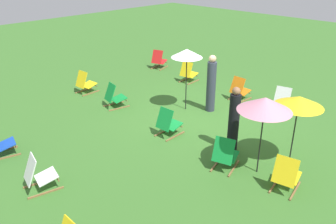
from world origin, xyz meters
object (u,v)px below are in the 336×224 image
(deckchair_0, at_px, (114,97))
(person_0, at_px, (234,121))
(deckchair_8, at_px, (38,175))
(deckchair_9, at_px, (240,90))
(umbrella_0, at_px, (187,53))
(deckchair_2, at_px, (188,73))
(deckchair_10, at_px, (225,154))
(deckchair_6, at_px, (283,100))
(umbrella_1, at_px, (265,104))
(person_1, at_px, (211,85))
(umbrella_2, at_px, (299,102))
(deckchair_1, at_px, (286,175))
(deckchair_7, at_px, (168,123))
(deckchair_12, at_px, (85,83))
(deckchair_4, at_px, (159,60))

(deckchair_0, xyz_separation_m, person_0, (-4.42, -0.37, 0.46))
(deckchair_8, xyz_separation_m, deckchair_9, (-0.17, -7.36, 0.00))
(deckchair_9, relative_size, umbrella_0, 0.42)
(deckchair_2, distance_m, person_0, 5.44)
(deckchair_10, bearing_deg, deckchair_6, -96.98)
(umbrella_1, distance_m, person_1, 3.72)
(deckchair_2, xyz_separation_m, umbrella_2, (-5.71, 2.75, 1.24))
(deckchair_8, relative_size, person_0, 0.49)
(deckchair_1, distance_m, umbrella_1, 1.57)
(deckchair_7, height_order, person_0, person_0)
(deckchair_12, distance_m, umbrella_2, 7.74)
(deckchair_9, xyz_separation_m, umbrella_0, (0.79, 1.92, 1.50))
(person_0, bearing_deg, deckchair_6, -19.61)
(deckchair_1, relative_size, umbrella_2, 0.48)
(deckchair_0, relative_size, person_0, 0.49)
(deckchair_7, height_order, person_1, person_1)
(umbrella_0, relative_size, person_0, 1.15)
(umbrella_0, xyz_separation_m, person_0, (-2.62, 1.15, -1.04))
(person_0, bearing_deg, deckchair_0, 70.06)
(deckchair_12, distance_m, umbrella_1, 7.38)
(deckchair_1, relative_size, person_0, 0.48)
(deckchair_2, bearing_deg, deckchair_0, 84.29)
(umbrella_2, relative_size, person_1, 0.94)
(deckchair_0, xyz_separation_m, deckchair_4, (2.08, -4.09, 0.00))
(deckchair_8, distance_m, umbrella_0, 5.68)
(deckchair_8, height_order, umbrella_0, umbrella_0)
(deckchair_4, relative_size, deckchair_9, 1.04)
(deckchair_1, xyz_separation_m, deckchair_7, (3.55, -0.04, 0.00))
(deckchair_4, bearing_deg, deckchair_10, 130.09)
(deckchair_4, bearing_deg, deckchair_12, 77.24)
(deckchair_4, bearing_deg, deckchair_0, 100.53)
(deckchair_1, distance_m, umbrella_0, 4.99)
(deckchair_6, distance_m, deckchair_8, 7.73)
(deckchair_10, relative_size, person_1, 0.47)
(deckchair_7, relative_size, umbrella_2, 0.48)
(deckchair_9, bearing_deg, deckchair_8, 92.38)
(umbrella_1, bearing_deg, deckchair_9, -50.88)
(deckchair_4, xyz_separation_m, umbrella_0, (-3.88, 2.57, 1.50))
(deckchair_7, relative_size, person_0, 0.48)
(person_0, relative_size, person_1, 0.94)
(deckchair_10, bearing_deg, person_1, -62.35)
(deckchair_2, bearing_deg, deckchair_12, 57.27)
(deckchair_6, distance_m, person_1, 2.40)
(deckchair_1, xyz_separation_m, deckchair_8, (3.80, 3.68, 0.00))
(deckchair_9, bearing_deg, deckchair_0, 56.66)
(deckchair_6, xyz_separation_m, person_0, (-0.29, 3.25, 0.46))
(person_1, bearing_deg, deckchair_2, 38.39)
(deckchair_10, bearing_deg, deckchair_4, -49.63)
(deckchair_8, height_order, umbrella_2, umbrella_2)
(umbrella_1, bearing_deg, deckchair_0, -0.58)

